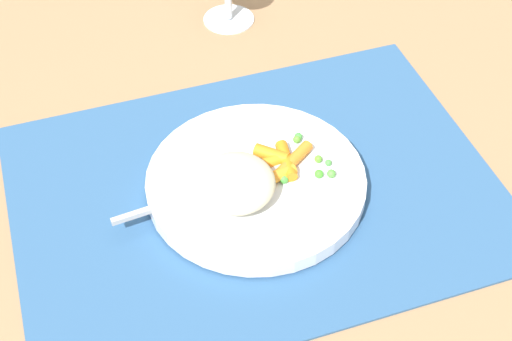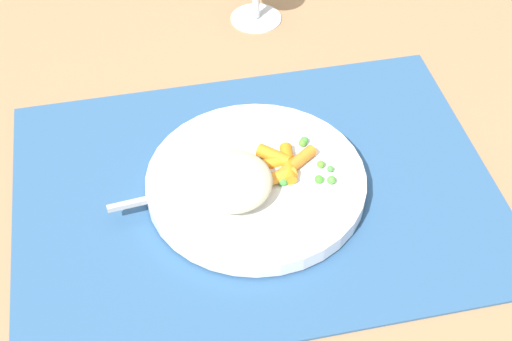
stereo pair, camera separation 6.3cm
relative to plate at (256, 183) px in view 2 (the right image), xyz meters
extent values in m
plane|color=#997551|center=(0.00, 0.00, -0.01)|extent=(2.40, 2.40, 0.00)
cube|color=#2D5684|center=(0.00, 0.00, -0.01)|extent=(0.52, 0.38, 0.01)
cylinder|color=white|center=(0.00, 0.00, 0.00)|extent=(0.23, 0.23, 0.02)
ellipsoid|color=beige|center=(-0.03, -0.02, 0.03)|extent=(0.08, 0.08, 0.04)
cylinder|color=orange|center=(0.02, 0.02, 0.02)|extent=(0.04, 0.04, 0.01)
cylinder|color=orange|center=(0.02, 0.01, 0.02)|extent=(0.04, 0.02, 0.01)
cylinder|color=orange|center=(0.01, -0.01, 0.02)|extent=(0.05, 0.02, 0.01)
cylinder|color=orange|center=(0.04, 0.01, 0.02)|extent=(0.02, 0.05, 0.01)
cylinder|color=orange|center=(0.05, 0.01, 0.02)|extent=(0.05, 0.04, 0.01)
sphere|color=#50A03D|center=(0.08, -0.02, 0.01)|extent=(0.01, 0.01, 0.01)
sphere|color=green|center=(0.06, 0.04, 0.01)|extent=(0.01, 0.01, 0.01)
sphere|color=green|center=(0.03, -0.02, 0.01)|extent=(0.01, 0.01, 0.01)
sphere|color=#51B63A|center=(0.00, -0.01, 0.01)|extent=(0.01, 0.01, 0.01)
sphere|color=#5AA02E|center=(0.07, 0.00, 0.01)|extent=(0.01, 0.01, 0.01)
sphere|color=#569330|center=(0.03, -0.02, 0.01)|extent=(0.01, 0.01, 0.01)
sphere|color=#57A234|center=(0.06, 0.04, 0.01)|extent=(0.01, 0.01, 0.01)
sphere|color=#4A9B43|center=(0.08, -0.01, 0.01)|extent=(0.01, 0.01, 0.01)
sphere|color=green|center=(0.01, -0.01, 0.01)|extent=(0.01, 0.01, 0.01)
sphere|color=green|center=(0.06, -0.02, 0.01)|extent=(0.01, 0.01, 0.01)
sphere|color=#55A03D|center=(0.00, 0.03, 0.01)|extent=(0.01, 0.01, 0.01)
cube|color=#B9B9B9|center=(0.01, 0.00, 0.01)|extent=(0.05, 0.02, 0.01)
cube|color=#B9B9B9|center=(-0.09, -0.01, 0.01)|extent=(0.15, 0.02, 0.01)
cylinder|color=silver|center=(0.07, 0.32, -0.01)|extent=(0.07, 0.07, 0.00)
camera|label=1|loc=(-0.17, -0.51, 0.58)|focal=52.01mm
camera|label=2|loc=(-0.11, -0.52, 0.58)|focal=52.01mm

